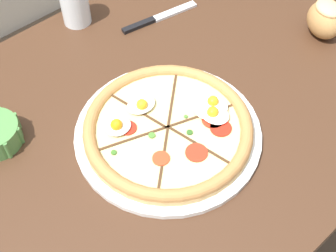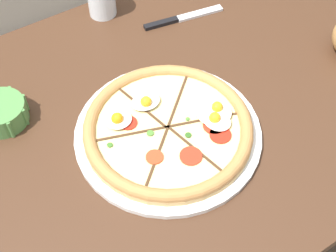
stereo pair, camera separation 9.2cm
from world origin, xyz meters
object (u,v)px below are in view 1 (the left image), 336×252
object	(u,v)px
dining_table	(143,151)
knife_main	(159,18)
bread_piece_near	(325,19)
water_glass	(75,6)
pizza	(168,129)

from	to	relation	value
dining_table	knife_main	bearing A→B (deg)	42.18
dining_table	knife_main	xyz separation A→B (m)	(0.25, 0.22, 0.11)
bread_piece_near	water_glass	world-z (taller)	water_glass
pizza	bread_piece_near	bearing A→B (deg)	-2.33
bread_piece_near	knife_main	world-z (taller)	bread_piece_near
dining_table	water_glass	world-z (taller)	water_glass
dining_table	knife_main	distance (m)	0.35
dining_table	bread_piece_near	size ratio (longest dim) A/B	11.33
dining_table	bread_piece_near	xyz separation A→B (m)	(0.50, -0.08, 0.15)
bread_piece_near	water_glass	bearing A→B (deg)	133.18
dining_table	pizza	world-z (taller)	pizza
dining_table	pizza	distance (m)	0.14
pizza	bread_piece_near	xyz separation A→B (m)	(0.48, -0.02, 0.03)
dining_table	knife_main	world-z (taller)	knife_main
pizza	bread_piece_near	world-z (taller)	bread_piece_near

